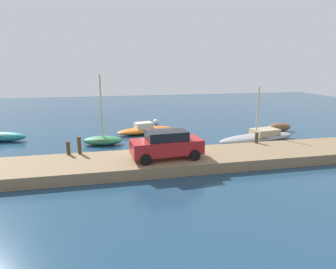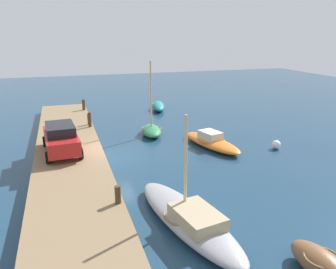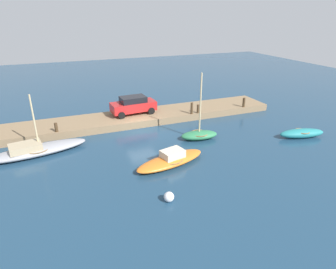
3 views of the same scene
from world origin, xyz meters
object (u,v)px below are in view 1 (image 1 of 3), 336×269
at_px(parked_car, 167,144).
at_px(sailboat_grey, 258,137).
at_px(rowboat_green, 103,140).
at_px(dinghy_brown, 279,127).
at_px(motorboat_orange, 145,129).
at_px(mooring_post_mid_east, 79,145).
at_px(mooring_post_mid_west, 68,148).
at_px(rowboat_teal, 3,137).
at_px(mooring_post_east, 257,138).
at_px(marker_buoy, 156,122).

bearing_deg(parked_car, sailboat_grey, 23.39).
xyz_separation_m(rowboat_green, dinghy_brown, (16.16, 1.15, 0.02)).
xyz_separation_m(sailboat_grey, motorboat_orange, (-8.56, 4.95, -0.05)).
bearing_deg(mooring_post_mid_east, mooring_post_mid_west, 180.00).
height_order(rowboat_teal, mooring_post_mid_west, mooring_post_mid_west).
height_order(rowboat_green, mooring_post_east, rowboat_green).
bearing_deg(motorboat_orange, rowboat_teal, 167.31).
bearing_deg(mooring_post_mid_west, rowboat_teal, 129.81).
xyz_separation_m(parked_car, marker_buoy, (1.71, 13.31, -1.22)).
bearing_deg(mooring_post_mid_east, sailboat_grey, 10.17).
height_order(dinghy_brown, mooring_post_mid_west, mooring_post_mid_west).
distance_m(rowboat_green, dinghy_brown, 16.20).
bearing_deg(rowboat_green, mooring_post_east, -13.74).
relative_size(motorboat_orange, mooring_post_mid_west, 6.69).
distance_m(rowboat_teal, mooring_post_mid_east, 9.77).
bearing_deg(sailboat_grey, mooring_post_mid_west, 179.45).
distance_m(sailboat_grey, marker_buoy, 11.17).
bearing_deg(mooring_post_mid_west, parked_car, -19.60).
relative_size(motorboat_orange, mooring_post_mid_east, 5.03).
distance_m(mooring_post_east, marker_buoy, 12.46).
relative_size(mooring_post_mid_east, marker_buoy, 1.91).
height_order(sailboat_grey, mooring_post_mid_east, sailboat_grey).
relative_size(motorboat_orange, marker_buoy, 9.60).
xyz_separation_m(rowboat_teal, marker_buoy, (13.45, 4.11, -0.09)).
xyz_separation_m(sailboat_grey, parked_car, (-8.59, -4.52, 1.10)).
height_order(parked_car, marker_buoy, parked_car).
bearing_deg(sailboat_grey, marker_buoy, 117.81).
bearing_deg(dinghy_brown, mooring_post_mid_west, -168.75).
xyz_separation_m(motorboat_orange, mooring_post_east, (6.98, -7.41, 0.65)).
height_order(sailboat_grey, mooring_post_east, sailboat_grey).
height_order(mooring_post_mid_east, marker_buoy, mooring_post_mid_east).
bearing_deg(motorboat_orange, marker_buoy, 52.41).
bearing_deg(parked_car, rowboat_teal, 137.56).
bearing_deg(dinghy_brown, parked_car, -154.26).
distance_m(rowboat_green, mooring_post_mid_east, 4.57).
xyz_separation_m(dinghy_brown, mooring_post_east, (-5.41, -5.43, 0.59)).
height_order(sailboat_grey, motorboat_orange, sailboat_grey).
height_order(rowboat_green, sailboat_grey, rowboat_green).
distance_m(rowboat_green, mooring_post_east, 11.58).
height_order(motorboat_orange, marker_buoy, motorboat_orange).
bearing_deg(rowboat_green, motorboat_orange, 47.68).
xyz_separation_m(mooring_post_mid_west, parked_car, (5.79, -2.06, 0.46)).
xyz_separation_m(rowboat_green, mooring_post_mid_east, (-1.38, -4.28, 0.78)).
relative_size(mooring_post_mid_east, parked_car, 0.26).
distance_m(motorboat_orange, marker_buoy, 4.20).
relative_size(mooring_post_mid_west, mooring_post_east, 1.10).
xyz_separation_m(dinghy_brown, sailboat_grey, (-3.83, -2.98, -0.01)).
height_order(dinghy_brown, motorboat_orange, motorboat_orange).
distance_m(dinghy_brown, motorboat_orange, 12.55).
relative_size(dinghy_brown, motorboat_orange, 0.45).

